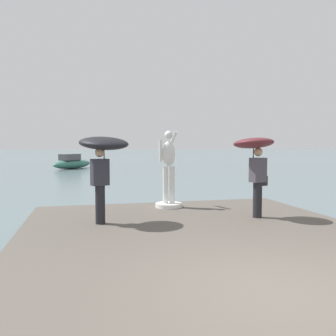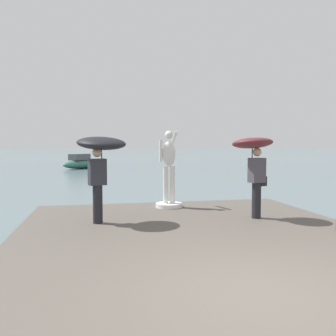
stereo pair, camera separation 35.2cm
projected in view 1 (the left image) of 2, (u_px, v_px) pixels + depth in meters
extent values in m
plane|color=slate|center=(104.00, 163.00, 43.10)|extent=(400.00, 400.00, 0.00)
cube|color=#564F47|center=(219.00, 257.00, 6.18)|extent=(7.35, 9.96, 0.40)
cylinder|color=white|center=(169.00, 205.00, 10.12)|extent=(0.77, 0.77, 0.12)
cylinder|color=white|center=(165.00, 185.00, 10.06)|extent=(0.15, 0.15, 1.07)
cylinder|color=white|center=(172.00, 185.00, 10.10)|extent=(0.15, 0.15, 1.07)
ellipsoid|color=white|center=(169.00, 154.00, 10.02)|extent=(0.38, 0.26, 0.72)
sphere|color=white|center=(169.00, 135.00, 9.99)|extent=(0.24, 0.24, 0.24)
cylinder|color=white|center=(161.00, 151.00, 9.96)|extent=(0.10, 0.10, 0.62)
cylinder|color=white|center=(174.00, 137.00, 10.30)|extent=(0.10, 0.59, 0.40)
cylinder|color=black|center=(100.00, 205.00, 7.94)|extent=(0.22, 0.22, 0.88)
cube|color=#2D2D38|center=(100.00, 172.00, 7.89)|extent=(0.43, 0.34, 0.60)
sphere|color=tan|center=(100.00, 152.00, 7.86)|extent=(0.21, 0.21, 0.21)
cylinder|color=#262626|center=(104.00, 158.00, 7.97)|extent=(0.02, 0.02, 0.53)
ellipsoid|color=black|center=(104.00, 143.00, 7.95)|extent=(1.41, 1.43, 0.42)
cylinder|color=black|center=(257.00, 200.00, 8.64)|extent=(0.22, 0.22, 0.88)
cube|color=#47424C|center=(258.00, 170.00, 8.59)|extent=(0.43, 0.34, 0.60)
sphere|color=tan|center=(258.00, 152.00, 8.56)|extent=(0.21, 0.21, 0.21)
cylinder|color=#262626|center=(253.00, 157.00, 8.55)|extent=(0.02, 0.02, 0.55)
ellipsoid|color=#5B2328|center=(254.00, 143.00, 8.52)|extent=(1.21, 1.23, 0.34)
cube|color=black|center=(264.00, 181.00, 8.73)|extent=(0.20, 0.15, 0.24)
ellipsoid|color=#336B5B|center=(73.00, 164.00, 33.26)|extent=(4.17, 5.04, 0.87)
cube|color=#4C4C51|center=(70.00, 157.00, 32.86)|extent=(2.04, 2.28, 0.58)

